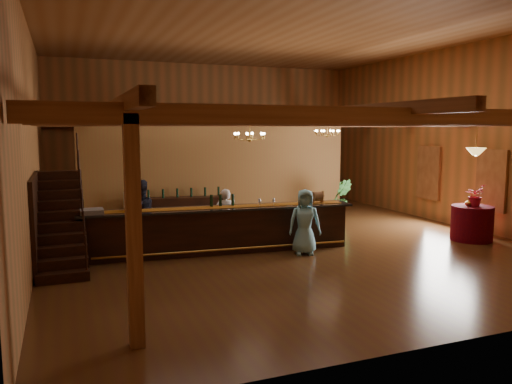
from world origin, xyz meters
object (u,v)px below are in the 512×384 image
object	(u,v)px
chandelier_right	(327,133)
staff_second	(140,216)
raffle_drum	(317,197)
chandelier_left	(250,136)
guest	(305,222)
bartender	(225,217)
floor_plant	(341,198)
tasting_bar	(221,229)
backbar_shelf	(178,211)
pendant_lamp	(476,151)
beverage_dispenser	(129,199)
round_table	(472,223)

from	to	relation	value
chandelier_right	staff_second	distance (m)	6.93
raffle_drum	staff_second	size ratio (longest dim) A/B	0.19
chandelier_left	guest	world-z (taller)	chandelier_left
bartender	floor_plant	world-z (taller)	bartender
tasting_bar	guest	distance (m)	2.04
tasting_bar	bartender	distance (m)	0.74
backbar_shelf	staff_second	bearing A→B (deg)	-107.90
floor_plant	backbar_shelf	bearing A→B (deg)	172.70
pendant_lamp	floor_plant	world-z (taller)	pendant_lamp
backbar_shelf	pendant_lamp	xyz separation A→B (m)	(6.93, -5.06, 1.97)
tasting_bar	pendant_lamp	world-z (taller)	pendant_lamp
chandelier_left	pendant_lamp	bearing A→B (deg)	-14.44
raffle_drum	staff_second	world-z (taller)	staff_second
staff_second	pendant_lamp	bearing A→B (deg)	148.00
beverage_dispenser	pendant_lamp	world-z (taller)	pendant_lamp
backbar_shelf	guest	world-z (taller)	guest
tasting_bar	floor_plant	world-z (taller)	floor_plant
chandelier_right	guest	bearing A→B (deg)	-125.50
beverage_dispenser	chandelier_right	size ratio (longest dim) A/B	0.75
tasting_bar	chandelier_left	distance (m)	2.44
beverage_dispenser	bartender	distance (m)	2.57
backbar_shelf	floor_plant	world-z (taller)	floor_plant
beverage_dispenser	guest	world-z (taller)	beverage_dispenser
backbar_shelf	chandelier_left	size ratio (longest dim) A/B	3.86
beverage_dispenser	pendant_lamp	bearing A→B (deg)	-9.39
tasting_bar	guest	size ratio (longest dim) A/B	4.25
round_table	floor_plant	distance (m)	4.61
beverage_dispenser	chandelier_left	size ratio (longest dim) A/B	0.75
chandelier_right	bartender	world-z (taller)	chandelier_right
bartender	staff_second	distance (m)	2.16
bartender	pendant_lamp	bearing A→B (deg)	178.12
tasting_bar	floor_plant	distance (m)	6.10
guest	floor_plant	distance (m)	5.31
chandelier_left	round_table	bearing A→B (deg)	-14.44
round_table	chandelier_right	size ratio (longest dim) A/B	1.36
pendant_lamp	guest	distance (m)	5.15
chandelier_right	bartender	xyz separation A→B (m)	(-4.17, -2.17, -2.14)
bartender	guest	size ratio (longest dim) A/B	0.94
beverage_dispenser	guest	bearing A→B (deg)	-16.38
pendant_lamp	floor_plant	bearing A→B (deg)	108.58
chandelier_right	chandelier_left	bearing A→B (deg)	-144.99
chandelier_left	chandelier_right	size ratio (longest dim) A/B	1.00
chandelier_left	bartender	world-z (taller)	chandelier_left
tasting_bar	guest	bearing A→B (deg)	-21.98
pendant_lamp	guest	world-z (taller)	pendant_lamp
raffle_drum	round_table	world-z (taller)	raffle_drum
tasting_bar	round_table	distance (m)	6.81
chandelier_right	floor_plant	bearing A→B (deg)	23.27
staff_second	chandelier_left	bearing A→B (deg)	151.06
chandelier_right	staff_second	size ratio (longest dim) A/B	0.45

